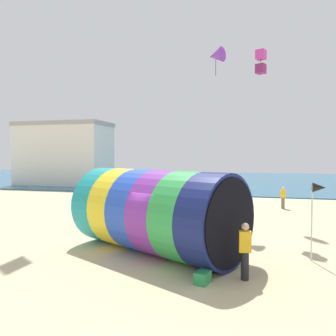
{
  "coord_description": "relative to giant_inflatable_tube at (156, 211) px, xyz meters",
  "views": [
    {
      "loc": [
        2.91,
        -11.63,
        3.81
      ],
      "look_at": [
        -0.72,
        2.51,
        3.22
      ],
      "focal_mm": 35.0,
      "sensor_mm": 36.0,
      "label": 1
    }
  ],
  "objects": [
    {
      "name": "beach_flag",
      "position": [
        5.91,
        0.4,
        0.9
      ],
      "size": [
        0.47,
        0.36,
        2.83
      ],
      "color": "silver",
      "rests_on": "ground"
    },
    {
      "name": "bystander_mid_beach",
      "position": [
        5.78,
        12.29,
        -0.84
      ],
      "size": [
        0.39,
        0.27,
        1.55
      ],
      "color": "#726651",
      "rests_on": "ground"
    },
    {
      "name": "ground_plane",
      "position": [
        0.7,
        -0.5,
        -1.61
      ],
      "size": [
        120.0,
        120.0,
        0.0
      ],
      "primitive_type": "plane",
      "color": "#CCBA8C"
    },
    {
      "name": "kite_magenta_box",
      "position": [
        4.01,
        5.95,
        7.09
      ],
      "size": [
        0.6,
        0.6,
        1.31
      ],
      "color": "#D1339E"
    },
    {
      "name": "cooler_box",
      "position": [
        2.24,
        -2.65,
        -1.43
      ],
      "size": [
        0.49,
        0.6,
        0.36
      ],
      "primitive_type": "cube",
      "rotation": [
        0.0,
        0.0,
        1.29
      ],
      "color": "#268C4C",
      "rests_on": "ground"
    },
    {
      "name": "sea",
      "position": [
        0.7,
        38.02,
        -1.56
      ],
      "size": [
        120.0,
        40.0,
        0.1
      ],
      "primitive_type": "cube",
      "color": "#236084",
      "rests_on": "ground"
    },
    {
      "name": "kite_purple_delta",
      "position": [
        1.51,
        7.24,
        7.98
      ],
      "size": [
        1.15,
        1.14,
        1.59
      ],
      "color": "purple"
    },
    {
      "name": "promenade_building",
      "position": [
        -19.45,
        24.73,
        2.33
      ],
      "size": [
        11.41,
        5.8,
        7.88
      ],
      "color": "silver",
      "rests_on": "ground"
    },
    {
      "name": "giant_inflatable_tube",
      "position": [
        0.0,
        0.0,
        0.0
      ],
      "size": [
        7.46,
        5.93,
        3.23
      ],
      "color": "teal",
      "rests_on": "ground"
    },
    {
      "name": "bystander_near_water",
      "position": [
        -2.09,
        5.94,
        -0.83
      ],
      "size": [
        0.42,
        0.35,
        1.56
      ],
      "color": "#726651",
      "rests_on": "ground"
    },
    {
      "name": "kite_handler",
      "position": [
        3.44,
        -2.04,
        -0.72
      ],
      "size": [
        0.38,
        0.26,
        1.75
      ],
      "color": "black",
      "rests_on": "ground"
    }
  ]
}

